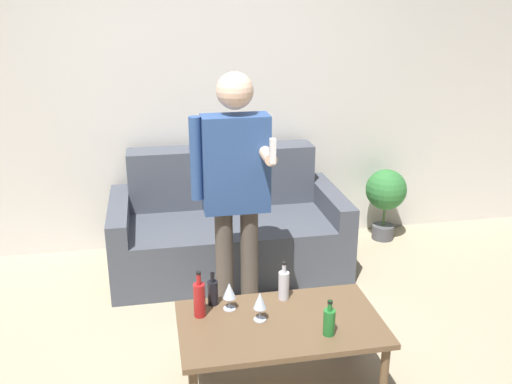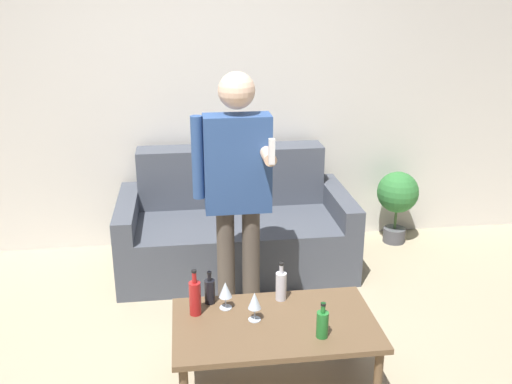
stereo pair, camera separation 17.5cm
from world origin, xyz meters
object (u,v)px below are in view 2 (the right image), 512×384
(coffee_table, at_px, (275,329))
(person_standing_front, at_px, (237,182))
(couch, at_px, (235,227))
(bottle_orange, at_px, (281,285))

(coffee_table, xyz_separation_m, person_standing_front, (-0.12, 0.69, 0.58))
(couch, distance_m, bottle_orange, 1.33)
(couch, height_order, person_standing_front, person_standing_front)
(couch, xyz_separation_m, coffee_table, (0.06, -1.54, 0.07))
(couch, distance_m, person_standing_front, 1.06)
(person_standing_front, bearing_deg, couch, 85.98)
(couch, relative_size, coffee_table, 1.65)
(bottle_orange, bearing_deg, coffee_table, -107.23)
(couch, height_order, coffee_table, couch)
(person_standing_front, bearing_deg, bottle_orange, -67.74)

